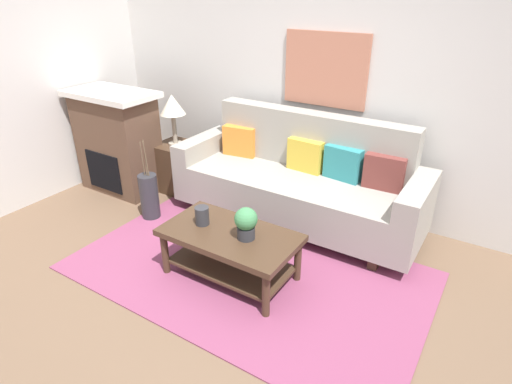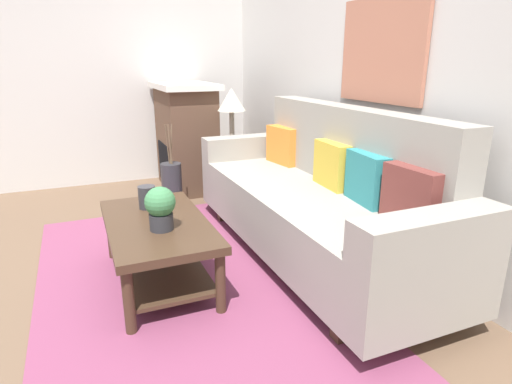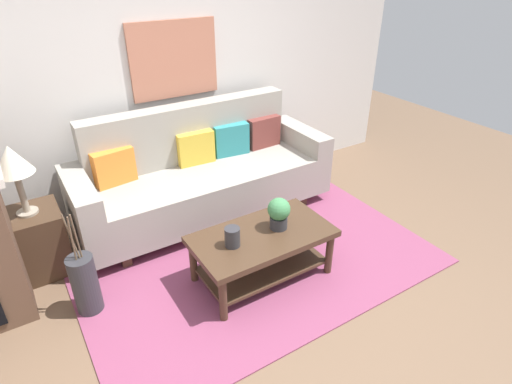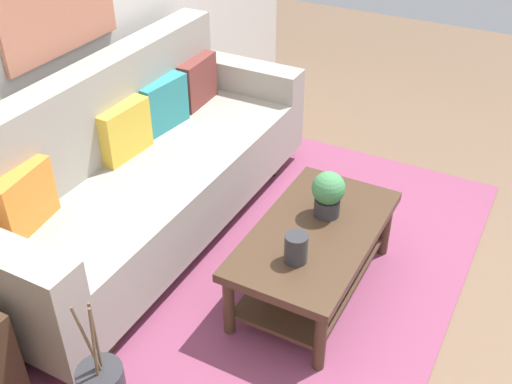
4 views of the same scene
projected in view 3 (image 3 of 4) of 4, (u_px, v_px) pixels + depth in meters
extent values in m
plane|color=brown|center=(297.00, 300.00, 3.25)|extent=(9.41, 9.41, 0.00)
cube|color=silver|center=(176.00, 69.00, 4.08)|extent=(5.41, 0.10, 2.70)
cube|color=#843D5B|center=(261.00, 264.00, 3.62)|extent=(2.95, 1.75, 0.01)
cube|color=gray|center=(206.00, 188.00, 4.13)|extent=(2.08, 0.84, 0.40)
cube|color=gray|center=(189.00, 132.00, 4.13)|extent=(2.08, 0.20, 0.56)
cube|color=gray|center=(84.00, 213.00, 3.56)|extent=(0.20, 0.84, 0.60)
cube|color=gray|center=(300.00, 153.00, 4.61)|extent=(0.20, 0.84, 0.60)
cube|color=#422D1E|center=(115.00, 240.00, 3.83)|extent=(0.08, 0.74, 0.12)
cube|color=#422D1E|center=(284.00, 187.00, 4.70)|extent=(0.08, 0.74, 0.12)
cube|color=orange|center=(114.00, 167.00, 3.73)|extent=(0.37, 0.17, 0.32)
cube|color=gold|center=(196.00, 148.00, 4.09)|extent=(0.37, 0.14, 0.32)
cube|color=teal|center=(231.00, 140.00, 4.28)|extent=(0.37, 0.16, 0.32)
cube|color=brown|center=(264.00, 132.00, 4.46)|extent=(0.36, 0.14, 0.32)
cube|color=#422D1E|center=(262.00, 236.00, 3.29)|extent=(1.10, 0.60, 0.05)
cube|color=#422D1E|center=(262.00, 265.00, 3.43)|extent=(0.98, 0.50, 0.02)
cylinder|color=#422D1E|center=(223.00, 300.00, 2.99)|extent=(0.06, 0.06, 0.38)
cylinder|color=#422D1E|center=(329.00, 254.00, 3.44)|extent=(0.06, 0.06, 0.38)
cylinder|color=#422D1E|center=(193.00, 262.00, 3.35)|extent=(0.06, 0.06, 0.38)
cylinder|color=#422D1E|center=(293.00, 225.00, 3.81)|extent=(0.06, 0.06, 0.38)
cylinder|color=#2D2D33|center=(232.00, 237.00, 3.11)|extent=(0.12, 0.12, 0.15)
cylinder|color=#2D2D33|center=(279.00, 222.00, 3.33)|extent=(0.14, 0.14, 0.10)
sphere|color=#3E7E4C|center=(279.00, 209.00, 3.27)|extent=(0.18, 0.18, 0.18)
cube|color=#422D1E|center=(37.00, 242.00, 3.43)|extent=(0.44, 0.44, 0.56)
cylinder|color=gray|center=(28.00, 212.00, 3.29)|extent=(0.16, 0.16, 0.02)
cylinder|color=gray|center=(22.00, 194.00, 3.21)|extent=(0.05, 0.05, 0.35)
cone|color=beige|center=(11.00, 160.00, 3.07)|extent=(0.28, 0.28, 0.22)
cylinder|color=#2D2D33|center=(85.00, 285.00, 3.05)|extent=(0.19, 0.19, 0.48)
cylinder|color=brown|center=(76.00, 236.00, 2.85)|extent=(0.02, 0.03, 0.36)
cylinder|color=brown|center=(71.00, 236.00, 2.85)|extent=(0.05, 0.05, 0.36)
cylinder|color=brown|center=(72.00, 239.00, 2.82)|extent=(0.02, 0.03, 0.36)
cube|color=#B77056|center=(174.00, 60.00, 3.96)|extent=(0.86, 0.03, 0.70)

